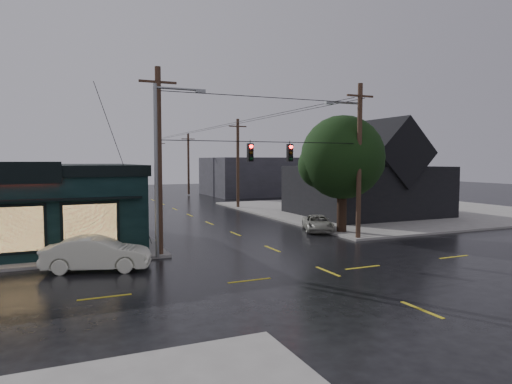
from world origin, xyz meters
name	(u,v)px	position (x,y,z in m)	size (l,w,h in m)	color
ground_plane	(328,271)	(0.00, 0.00, 0.00)	(160.00, 160.00, 0.00)	black
sidewalk_ne	(386,209)	(20.00, 20.00, 0.07)	(28.00, 28.00, 0.15)	gray
ne_building	(365,168)	(15.00, 17.00, 4.47)	(12.60, 11.60, 8.75)	black
corner_tree	(342,158)	(7.00, 9.12, 5.40)	(5.91, 5.91, 8.24)	black
utility_pole_nw	(160,257)	(-6.50, 6.50, 0.00)	(2.00, 0.32, 10.15)	black
utility_pole_ne	(358,240)	(6.50, 6.50, 0.00)	(2.00, 0.32, 10.15)	black
utility_pole_far_a	(238,208)	(6.50, 28.00, 0.00)	(2.00, 0.32, 9.65)	black
utility_pole_far_b	(189,195)	(6.50, 48.00, 0.00)	(2.00, 0.32, 9.15)	black
utility_pole_far_c	(160,188)	(6.50, 68.00, 0.00)	(2.00, 0.32, 9.15)	black
span_signal_assembly	(270,152)	(0.10, 6.50, 5.70)	(13.00, 0.48, 1.23)	black
streetlight_nw	(158,260)	(-6.80, 5.80, 0.00)	(5.40, 0.30, 9.15)	gray
streetlight_ne	(358,238)	(7.00, 7.20, 0.00)	(5.40, 0.30, 9.15)	gray
bg_building_west	(33,187)	(-14.00, 40.00, 2.20)	(12.00, 10.00, 4.40)	#352D26
bg_building_east	(255,176)	(16.00, 45.00, 2.80)	(14.00, 12.00, 5.60)	#2B2B30
sedan_cream	(97,254)	(-9.90, 4.58, 0.81)	(1.71, 4.90, 1.61)	silver
suv_silver	(318,223)	(6.00, 10.72, 0.58)	(1.93, 4.18, 1.16)	#A3A397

